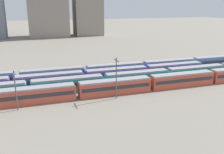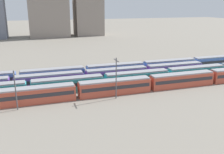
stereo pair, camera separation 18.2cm
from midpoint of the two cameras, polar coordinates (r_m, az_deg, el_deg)
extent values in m
cube|color=#BC4C38|center=(58.77, -17.19, -4.10)|extent=(18.00, 3.00, 3.40)
cube|color=#2D2D33|center=(58.63, -17.22, -3.73)|extent=(17.20, 3.06, 0.90)
cube|color=#939399|center=(58.16, -17.34, -2.37)|extent=(17.60, 2.70, 0.35)
cube|color=#BC4C38|center=(61.68, 0.60, -2.38)|extent=(18.00, 3.00, 3.40)
cube|color=#2D2D33|center=(61.55, 0.60, -2.02)|extent=(17.20, 3.06, 0.90)
cube|color=#939399|center=(61.11, 0.61, -0.71)|extent=(17.60, 2.70, 0.35)
cube|color=#BC4C38|center=(69.78, 15.47, -0.75)|extent=(18.00, 3.00, 3.40)
cube|color=#2D2D33|center=(69.67, 15.50, -0.43)|extent=(17.20, 3.06, 0.90)
cube|color=#939399|center=(69.28, 15.59, 0.73)|extent=(17.60, 2.70, 0.35)
cube|color=teal|center=(64.19, -10.03, -1.88)|extent=(18.00, 3.00, 3.40)
cube|color=#2D2D33|center=(64.06, -10.05, -1.54)|extent=(17.20, 3.06, 0.90)
cube|color=#939399|center=(63.64, -10.12, -0.28)|extent=(17.60, 2.70, 0.35)
cube|color=teal|center=(69.13, 5.64, -0.38)|extent=(18.00, 3.00, 3.40)
cube|color=#2D2D33|center=(69.02, 5.65, -0.06)|extent=(17.20, 3.06, 0.90)
cube|color=#939399|center=(68.62, 5.68, 1.12)|extent=(17.60, 2.70, 0.35)
cube|color=teal|center=(78.44, 18.40, 0.86)|extent=(18.00, 3.00, 3.40)
cube|color=#2D2D33|center=(78.34, 18.43, 1.15)|extent=(17.20, 3.06, 0.90)
cube|color=#939399|center=(77.99, 18.53, 2.19)|extent=(17.60, 2.70, 0.35)
cube|color=#6B429E|center=(68.76, -14.05, -0.90)|extent=(18.00, 3.00, 3.40)
cube|color=#2D2D33|center=(68.64, -14.08, -0.57)|extent=(17.20, 3.06, 0.90)
cube|color=#939399|center=(68.25, -14.16, 0.61)|extent=(17.60, 2.70, 0.35)
cube|color=#6B429E|center=(72.33, 1.01, 0.45)|extent=(18.00, 3.00, 3.40)
cube|color=#2D2D33|center=(72.22, 1.01, 0.76)|extent=(17.20, 3.06, 0.90)
cube|color=#939399|center=(71.84, 1.02, 1.89)|extent=(17.60, 2.70, 0.35)
cube|color=#6B429E|center=(80.31, 13.87, 1.58)|extent=(18.00, 3.00, 3.40)
cube|color=#2D2D33|center=(80.21, 13.89, 1.86)|extent=(17.20, 3.06, 0.90)
cube|color=#939399|center=(79.87, 13.96, 2.88)|extent=(17.60, 2.70, 0.35)
cube|color=#4C70BC|center=(73.83, -13.32, 0.33)|extent=(18.00, 3.00, 3.40)
cube|color=#2D2D33|center=(73.72, -13.35, 0.64)|extent=(17.20, 3.06, 0.90)
cube|color=#939399|center=(73.35, -13.42, 1.74)|extent=(17.60, 2.70, 0.35)
cube|color=#4C70BC|center=(77.50, 0.70, 1.53)|extent=(18.00, 3.00, 3.40)
cube|color=#2D2D33|center=(77.40, 0.71, 1.82)|extent=(17.20, 3.06, 0.90)
cube|color=#939399|center=(77.04, 0.71, 2.88)|extent=(17.60, 2.70, 0.35)
cube|color=#4C70BC|center=(85.30, 12.83, 2.50)|extent=(18.00, 3.00, 3.40)
cube|color=#2D2D33|center=(85.21, 12.85, 2.76)|extent=(17.20, 3.06, 0.90)
cube|color=#939399|center=(84.89, 12.91, 3.73)|extent=(17.60, 2.70, 0.35)
cube|color=#4C70BC|center=(96.23, 22.58, 3.19)|extent=(18.00, 3.00, 3.40)
cube|color=#2D2D33|center=(96.15, 22.61, 3.43)|extent=(17.20, 3.06, 0.90)
cube|color=#939399|center=(95.86, 22.70, 4.28)|extent=(17.60, 2.70, 0.35)
cylinder|color=#4C4C51|center=(55.37, -21.10, -2.92)|extent=(0.24, 0.24, 8.53)
cube|color=#47474C|center=(54.34, -21.49, 0.74)|extent=(0.16, 3.20, 0.16)
cylinder|color=#4C4C51|center=(57.82, 0.89, -0.34)|extent=(0.24, 0.24, 9.79)
cube|color=#47474C|center=(56.74, 0.91, 3.81)|extent=(0.16, 3.20, 0.16)
cube|color=gray|center=(176.73, -14.58, 16.06)|extent=(25.68, 20.44, 44.50)
cube|color=gray|center=(180.70, -5.59, 15.44)|extent=(18.95, 16.38, 37.92)
camera|label=1|loc=(0.09, -90.08, -0.02)|focal=40.27mm
camera|label=2|loc=(0.09, 89.92, 0.02)|focal=40.27mm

